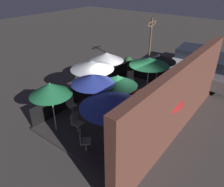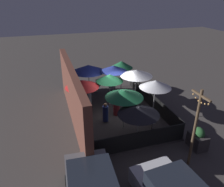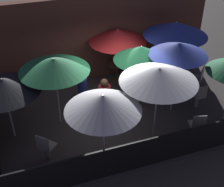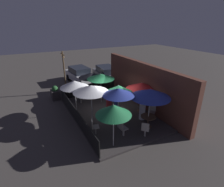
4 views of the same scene
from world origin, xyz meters
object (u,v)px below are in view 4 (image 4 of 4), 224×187
object	(u,v)px
patio_umbrella_7	(74,84)
patio_chair_0	(94,126)
patron_0	(116,98)
patron_2	(142,110)
patio_chair_1	(123,128)
patio_chair_2	(80,97)
patio_umbrella_6	(114,110)
light_post	(64,70)
patio_umbrella_3	(91,89)
patio_umbrella_4	(119,89)
patron_1	(109,102)
dining_table_1	(140,103)
planter_box	(55,93)
parked_car_1	(107,74)
parked_car_0	(79,74)
patio_umbrella_5	(91,75)
patio_umbrella_2	(101,76)
dining_table_0	(148,118)
patio_umbrella_0	(150,93)
patio_umbrella_1	(141,86)
patio_chair_4	(152,111)
patio_umbrella_8	(118,92)
patio_chair_3	(145,129)

from	to	relation	value
patio_umbrella_7	patio_chair_0	world-z (taller)	patio_umbrella_7
patron_0	patron_2	xyz separation A→B (m)	(2.57, 0.47, 0.09)
patio_chair_1	patio_chair_2	size ratio (longest dim) A/B	1.02
patio_umbrella_6	light_post	distance (m)	8.48
patio_umbrella_3	patio_umbrella_7	world-z (taller)	patio_umbrella_3
patio_umbrella_4	patron_1	bearing A→B (deg)	-177.07
patron_2	light_post	xyz separation A→B (m)	(-7.01, -3.10, 1.33)
patio_umbrella_7	patron_2	size ratio (longest dim) A/B	1.68
patio_umbrella_7	patio_chair_1	size ratio (longest dim) A/B	2.48
patron_0	dining_table_1	bearing A→B (deg)	161.82
patio_umbrella_7	dining_table_1	size ratio (longest dim) A/B	2.90
planter_box	parked_car_1	distance (m)	6.12
patio_umbrella_6	parked_car_0	distance (m)	11.04
patio_umbrella_5	patio_chair_0	world-z (taller)	patio_umbrella_5
patio_umbrella_2	patron_0	world-z (taller)	patio_umbrella_2
patron_0	parked_car_1	world-z (taller)	parked_car_1
patio_chair_1	dining_table_0	bearing A→B (deg)	0.00
patio_umbrella_7	parked_car_0	world-z (taller)	patio_umbrella_7
patio_umbrella_5	patio_umbrella_6	bearing A→B (deg)	-12.49
patio_umbrella_0	patio_umbrella_3	bearing A→B (deg)	-126.54
patio_umbrella_2	patio_umbrella_0	bearing A→B (deg)	12.55
patio_umbrella_0	planter_box	world-z (taller)	patio_umbrella_0
patio_umbrella_7	planter_box	xyz separation A→B (m)	(-3.32, -0.74, -1.69)
patio_chair_2	parked_car_1	size ratio (longest dim) A/B	0.20
patio_umbrella_1	patio_chair_4	world-z (taller)	patio_umbrella_1
patio_umbrella_8	patio_chair_4	xyz separation A→B (m)	(0.13, 2.43, -1.74)
patron_2	planter_box	size ratio (longest dim) A/B	1.20
patio_umbrella_0	patio_chair_2	xyz separation A→B (m)	(-5.11, -2.49, -1.67)
patio_umbrella_1	patron_1	bearing A→B (deg)	-121.14
patio_umbrella_2	patio_chair_3	bearing A→B (deg)	2.51
patron_0	planter_box	xyz separation A→B (m)	(-3.54, -3.73, -0.14)
patio_umbrella_2	patron_0	size ratio (longest dim) A/B	1.95
patio_umbrella_2	dining_table_1	bearing A→B (deg)	34.58
patron_1	planter_box	xyz separation A→B (m)	(-4.04, -2.88, -0.22)
parked_car_0	patio_umbrella_4	bearing A→B (deg)	-6.55
dining_table_1	planter_box	xyz separation A→B (m)	(-5.17, -4.74, -0.20)
patio_umbrella_6	patron_2	bearing A→B (deg)	117.04
patio_umbrella_5	patio_chair_4	bearing A→B (deg)	21.30
patio_umbrella_3	light_post	bearing A→B (deg)	-178.76
patio_chair_0	parked_car_0	distance (m)	9.73
patio_chair_0	patio_umbrella_8	bearing A→B (deg)	14.40
patio_umbrella_7	patio_chair_4	size ratio (longest dim) A/B	2.45
patio_umbrella_7	patron_2	xyz separation A→B (m)	(2.79, 3.46, -1.46)
patron_0	patio_umbrella_3	bearing A→B (deg)	70.59
patio_umbrella_7	dining_table_1	world-z (taller)	patio_umbrella_7
patio_umbrella_2	patron_2	bearing A→B (deg)	19.41
patio_umbrella_2	patio_umbrella_7	world-z (taller)	patio_umbrella_7
patio_umbrella_0	patio_umbrella_2	xyz separation A→B (m)	(-4.44, -0.99, -0.08)
patio_umbrella_2	dining_table_0	distance (m)	4.80
patio_umbrella_0	patio_umbrella_7	xyz separation A→B (m)	(-3.70, -3.20, -0.09)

